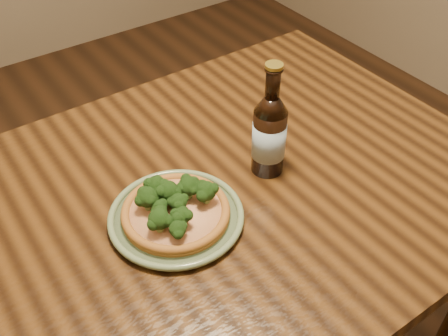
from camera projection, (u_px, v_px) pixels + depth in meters
table at (144, 254)px, 1.09m from camera, size 1.60×0.90×0.75m
plate at (176, 217)px, 1.03m from camera, size 0.27×0.27×0.02m
pizza at (175, 209)px, 1.02m from camera, size 0.21×0.21×0.07m
beer_bottle at (269, 134)px, 1.09m from camera, size 0.07×0.07×0.26m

